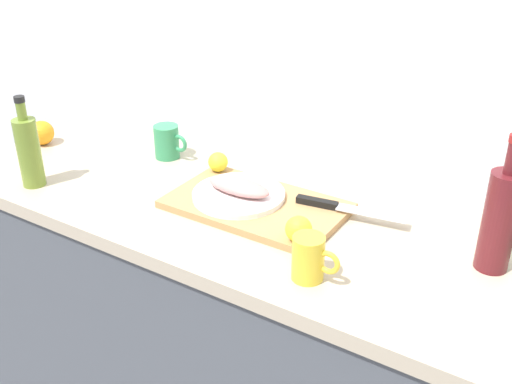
% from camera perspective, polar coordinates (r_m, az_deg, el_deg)
% --- Properties ---
extents(back_wall, '(3.20, 0.05, 2.50)m').
position_cam_1_polar(back_wall, '(1.69, 8.41, 12.27)').
color(back_wall, white).
rests_on(back_wall, ground_plane).
extents(kitchen_counter, '(2.00, 0.60, 0.90)m').
position_cam_1_polar(kitchen_counter, '(1.83, 2.20, -15.12)').
color(kitchen_counter, '#4C5159').
rests_on(kitchen_counter, ground_plane).
extents(cutting_board, '(0.46, 0.28, 0.02)m').
position_cam_1_polar(cutting_board, '(1.61, 0.00, -1.26)').
color(cutting_board, tan).
rests_on(cutting_board, kitchen_counter).
extents(white_plate, '(0.25, 0.25, 0.01)m').
position_cam_1_polar(white_plate, '(1.63, -1.63, -0.27)').
color(white_plate, white).
rests_on(white_plate, cutting_board).
extents(fish_fillet, '(0.19, 0.08, 0.04)m').
position_cam_1_polar(fish_fillet, '(1.62, -1.64, 0.53)').
color(fish_fillet, tan).
rests_on(fish_fillet, white_plate).
extents(chef_knife, '(0.29, 0.07, 0.02)m').
position_cam_1_polar(chef_knife, '(1.58, 7.53, -1.33)').
color(chef_knife, silver).
rests_on(chef_knife, cutting_board).
extents(lemon_0, '(0.06, 0.06, 0.06)m').
position_cam_1_polar(lemon_0, '(1.77, -3.56, 2.82)').
color(lemon_0, yellow).
rests_on(lemon_0, cutting_board).
extents(lemon_1, '(0.06, 0.06, 0.06)m').
position_cam_1_polar(lemon_1, '(1.43, 3.99, -3.47)').
color(lemon_1, yellow).
rests_on(lemon_1, cutting_board).
extents(olive_oil_bottle, '(0.06, 0.06, 0.26)m').
position_cam_1_polar(olive_oil_bottle, '(1.81, -20.41, 3.65)').
color(olive_oil_bottle, olive).
rests_on(olive_oil_bottle, kitchen_counter).
extents(wine_bottle, '(0.07, 0.07, 0.32)m').
position_cam_1_polar(wine_bottle, '(1.42, 21.78, -2.34)').
color(wine_bottle, '#59191E').
rests_on(wine_bottle, kitchen_counter).
extents(coffee_mug_0, '(0.12, 0.08, 0.10)m').
position_cam_1_polar(coffee_mug_0, '(1.92, -8.26, 4.66)').
color(coffee_mug_0, '#338C59').
rests_on(coffee_mug_0, kitchen_counter).
extents(coffee_mug_2, '(0.11, 0.07, 0.10)m').
position_cam_1_polar(coffee_mug_2, '(1.33, 5.00, -6.16)').
color(coffee_mug_2, yellow).
rests_on(coffee_mug_2, kitchen_counter).
extents(orange_0, '(0.08, 0.08, 0.08)m').
position_cam_1_polar(orange_0, '(2.12, -19.34, 5.23)').
color(orange_0, orange).
rests_on(orange_0, kitchen_counter).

